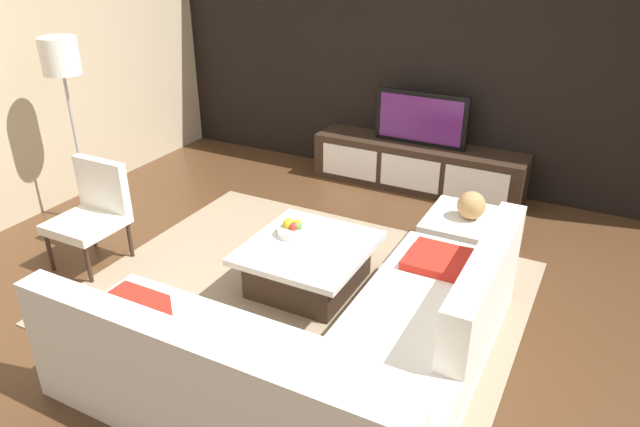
% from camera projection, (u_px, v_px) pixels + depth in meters
% --- Properties ---
extents(ground_plane, '(14.00, 14.00, 0.00)m').
position_uv_depth(ground_plane, '(314.00, 296.00, 4.61)').
color(ground_plane, '#4C301C').
extents(feature_wall_back, '(6.40, 0.12, 2.80)m').
position_uv_depth(feature_wall_back, '(435.00, 54.00, 6.13)').
color(feature_wall_back, black).
rests_on(feature_wall_back, ground).
extents(side_wall_left, '(0.12, 5.20, 2.80)m').
position_uv_depth(side_wall_left, '(21.00, 70.00, 5.47)').
color(side_wall_left, '#C6B28E').
rests_on(side_wall_left, ground).
extents(area_rug, '(3.30, 2.68, 0.01)m').
position_uv_depth(area_rug, '(303.00, 292.00, 4.65)').
color(area_rug, gray).
rests_on(area_rug, ground).
extents(media_console, '(2.29, 0.50, 0.50)m').
position_uv_depth(media_console, '(417.00, 166.00, 6.40)').
color(media_console, '#332319').
rests_on(media_console, ground).
extents(television, '(0.99, 0.06, 0.57)m').
position_uv_depth(television, '(421.00, 119.00, 6.16)').
color(television, black).
rests_on(television, media_console).
extents(sectional_couch, '(2.37, 2.38, 0.81)m').
position_uv_depth(sectional_couch, '(321.00, 351.00, 3.58)').
color(sectional_couch, white).
rests_on(sectional_couch, ground).
extents(coffee_table, '(0.92, 0.98, 0.38)m').
position_uv_depth(coffee_table, '(309.00, 265.00, 4.64)').
color(coffee_table, '#332319').
rests_on(coffee_table, ground).
extents(accent_chair_near, '(0.53, 0.54, 0.87)m').
position_uv_depth(accent_chair_near, '(93.00, 208.00, 4.92)').
color(accent_chair_near, '#332319').
rests_on(accent_chair_near, ground).
extents(floor_lamp, '(0.33, 0.33, 1.75)m').
position_uv_depth(floor_lamp, '(62.00, 68.00, 5.16)').
color(floor_lamp, '#A5A5AA').
rests_on(floor_lamp, ground).
extents(ottoman, '(0.70, 0.70, 0.40)m').
position_uv_depth(ottoman, '(467.00, 239.00, 5.02)').
color(ottoman, white).
rests_on(ottoman, ground).
extents(fruit_bowl, '(0.28, 0.28, 0.14)m').
position_uv_depth(fruit_bowl, '(294.00, 229.00, 4.69)').
color(fruit_bowl, silver).
rests_on(fruit_bowl, coffee_table).
extents(decorative_ball, '(0.24, 0.24, 0.24)m').
position_uv_depth(decorative_ball, '(471.00, 205.00, 4.88)').
color(decorative_ball, '#AD8451').
rests_on(decorative_ball, ottoman).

